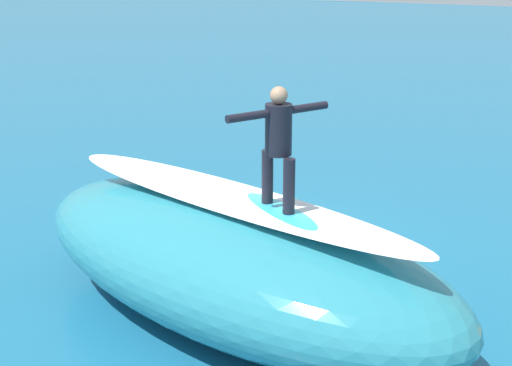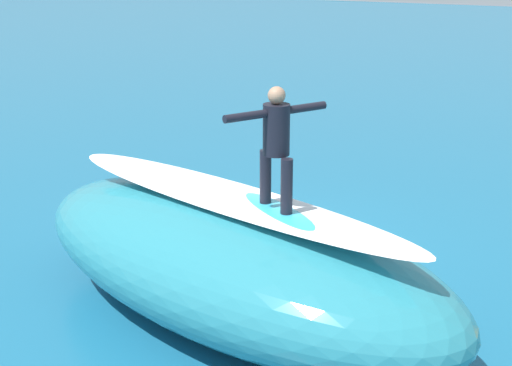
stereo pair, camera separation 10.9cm
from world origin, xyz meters
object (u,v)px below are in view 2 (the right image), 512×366
(surfer_riding, at_px, (276,139))
(surfboard_paddling, at_px, (244,203))
(surfer_paddling, at_px, (249,197))
(surfboard_riding, at_px, (276,211))

(surfer_riding, bearing_deg, surfboard_paddling, -27.59)
(surfer_riding, height_order, surfer_paddling, surfer_riding)
(surfer_riding, distance_m, surfboard_paddling, 5.88)
(surfboard_paddling, height_order, surfer_paddling, surfer_paddling)
(surfboard_paddling, relative_size, surfer_paddling, 1.23)
(surfboard_riding, distance_m, surfboard_paddling, 5.51)
(surfboard_riding, height_order, surfer_riding, surfer_riding)
(surfboard_riding, height_order, surfboard_paddling, surfboard_riding)
(surfboard_riding, xyz_separation_m, surfer_paddling, (2.79, -4.31, -1.62))
(surfboard_riding, distance_m, surfer_paddling, 5.39)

